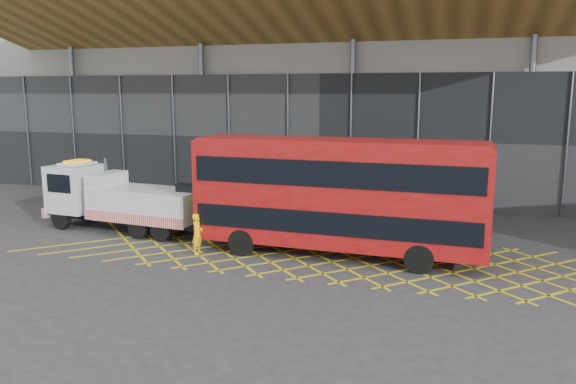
% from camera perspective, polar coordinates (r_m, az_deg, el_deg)
% --- Properties ---
extents(ground_plane, '(120.00, 120.00, 0.00)m').
position_cam_1_polar(ground_plane, '(25.83, -7.39, -5.46)').
color(ground_plane, '#2B2B2E').
extents(road_markings, '(27.96, 7.16, 0.01)m').
position_cam_1_polar(road_markings, '(24.12, 4.89, -6.54)').
color(road_markings, gold).
rests_on(road_markings, ground_plane).
extents(construction_building, '(55.00, 23.97, 18.00)m').
position_cam_1_polar(construction_building, '(41.91, 5.55, 12.94)').
color(construction_building, gray).
rests_on(construction_building, ground_plane).
extents(recovery_truck, '(10.11, 3.26, 3.51)m').
position_cam_1_polar(recovery_truck, '(29.38, -16.79, -0.67)').
color(recovery_truck, black).
rests_on(recovery_truck, ground_plane).
extents(bus_towed, '(12.33, 3.24, 4.98)m').
position_cam_1_polar(bus_towed, '(23.62, 5.10, -0.01)').
color(bus_towed, maroon).
rests_on(bus_towed, ground_plane).
extents(worker, '(0.42, 0.64, 1.76)m').
position_cam_1_polar(worker, '(24.59, -9.18, -4.20)').
color(worker, yellow).
rests_on(worker, ground_plane).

